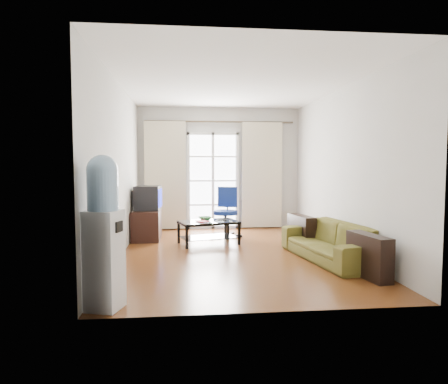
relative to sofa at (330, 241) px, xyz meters
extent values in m
plane|color=brown|center=(-1.38, 0.59, -0.28)|extent=(5.20, 5.20, 0.00)
plane|color=white|center=(-1.38, 0.59, 2.42)|extent=(5.20, 5.20, 0.00)
cube|color=beige|center=(-1.38, 3.19, 1.07)|extent=(3.60, 0.02, 2.70)
cube|color=beige|center=(-1.38, -2.01, 1.07)|extent=(3.60, 0.02, 2.70)
cube|color=beige|center=(-3.18, 0.59, 1.07)|extent=(0.02, 5.20, 2.70)
cube|color=beige|center=(0.42, 0.59, 1.07)|extent=(0.02, 5.20, 2.70)
cube|color=white|center=(-1.53, 3.15, 0.79)|extent=(1.01, 0.02, 2.04)
cube|color=white|center=(-1.53, 3.13, 0.79)|extent=(1.16, 0.06, 2.15)
cylinder|color=#4C3F2D|center=(-1.38, 3.09, 2.10)|extent=(3.30, 0.04, 0.04)
cube|color=beige|center=(-2.58, 3.07, 0.92)|extent=(0.90, 0.07, 2.35)
cube|color=beige|center=(-0.43, 3.07, 0.92)|extent=(0.90, 0.07, 2.35)
cube|color=gray|center=(-0.58, 3.09, 0.05)|extent=(0.64, 0.12, 0.64)
imported|color=brown|center=(0.00, 0.00, 0.00)|extent=(2.16, 1.34, 0.56)
cube|color=silver|center=(-1.74, 1.39, 0.13)|extent=(1.16, 0.85, 0.01)
cube|color=black|center=(-1.74, 1.39, -0.15)|extent=(1.08, 0.78, 0.01)
cube|color=black|center=(-2.14, 1.00, -0.07)|extent=(0.05, 0.05, 0.41)
cube|color=black|center=(-1.20, 1.26, -0.07)|extent=(0.05, 0.05, 0.41)
cube|color=black|center=(-2.29, 1.51, -0.07)|extent=(0.05, 0.05, 0.41)
cube|color=black|center=(-1.35, 1.77, -0.07)|extent=(0.05, 0.05, 0.41)
imported|color=#328951|center=(-1.80, 1.51, 0.17)|extent=(0.36, 0.36, 0.06)
imported|color=maroon|center=(-1.95, 1.23, 0.15)|extent=(0.33, 0.35, 0.02)
cube|color=black|center=(-1.50, 1.44, 0.15)|extent=(0.18, 0.06, 0.02)
cube|color=black|center=(-2.90, 1.93, 0.00)|extent=(0.53, 0.78, 0.56)
cube|color=black|center=(-2.88, 2.01, 0.52)|extent=(0.50, 0.54, 0.46)
cube|color=#0C19E5|center=(-2.64, 1.99, 0.52)|extent=(0.05, 0.40, 0.34)
cube|color=black|center=(-3.08, 2.02, 0.52)|extent=(0.17, 0.35, 0.30)
cylinder|color=black|center=(-1.37, 2.04, -0.03)|extent=(0.05, 0.05, 0.50)
cylinder|color=navy|center=(-1.37, 2.04, 0.21)|extent=(0.48, 0.48, 0.08)
cube|color=navy|center=(-1.30, 2.25, 0.50)|extent=(0.39, 0.17, 0.41)
cube|color=silver|center=(-2.98, -1.75, 0.21)|extent=(0.39, 0.39, 0.99)
cylinder|color=#7EA2C3|center=(-2.98, -1.75, 0.91)|extent=(0.30, 0.30, 0.40)
sphere|color=#7EA2C3|center=(-2.98, -1.75, 1.11)|extent=(0.30, 0.30, 0.30)
cube|color=black|center=(-2.83, -1.80, 0.55)|extent=(0.08, 0.13, 0.10)
camera|label=1|loc=(-2.20, -5.75, 1.16)|focal=32.00mm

